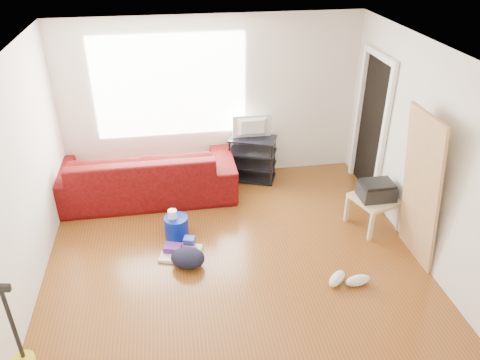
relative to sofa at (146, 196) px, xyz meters
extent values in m
cube|color=brown|center=(1.08, -1.95, 0.00)|extent=(4.50, 5.00, 0.01)
cube|color=white|center=(1.08, -1.95, 2.50)|extent=(4.50, 5.00, 0.01)
cube|color=silver|center=(1.08, 0.55, 1.25)|extent=(4.50, 0.01, 2.50)
cube|color=silver|center=(-1.17, -1.95, 1.25)|extent=(0.01, 5.00, 2.50)
cube|color=silver|center=(3.33, -1.95, 1.25)|extent=(0.01, 5.00, 2.50)
cube|color=white|center=(0.48, 0.53, 1.50)|extent=(2.20, 0.01, 1.50)
cube|color=white|center=(3.29, -0.70, 1.00)|extent=(0.06, 0.08, 2.00)
cube|color=white|center=(3.29, 0.20, 1.00)|extent=(0.06, 0.08, 2.00)
cube|color=white|center=(3.29, -0.25, 2.04)|extent=(0.06, 0.98, 0.08)
cube|color=black|center=(3.33, -0.25, 1.00)|extent=(0.01, 0.86, 1.98)
imported|color=#390502|center=(0.00, 0.00, 0.00)|extent=(2.66, 1.04, 0.78)
cube|color=black|center=(1.66, 0.27, 0.03)|extent=(0.81, 0.64, 0.03)
cube|color=black|center=(1.66, 0.27, 0.25)|extent=(0.81, 0.64, 0.03)
cube|color=black|center=(1.66, 0.27, 0.48)|extent=(0.81, 0.64, 0.03)
cube|color=black|center=(1.66, 0.27, 0.70)|extent=(0.81, 0.64, 0.03)
cylinder|color=black|center=(1.30, 0.23, 0.36)|extent=(0.02, 0.02, 0.71)
cylinder|color=black|center=(1.43, 0.55, 0.36)|extent=(0.02, 0.02, 0.71)
cylinder|color=black|center=(1.90, -0.01, 0.36)|extent=(0.02, 0.02, 0.71)
cylinder|color=black|center=(2.03, 0.31, 0.36)|extent=(0.02, 0.02, 0.71)
imported|color=black|center=(1.66, 0.27, 0.88)|extent=(0.60, 0.08, 0.34)
cube|color=#CABE8E|center=(3.03, -1.25, 0.41)|extent=(0.67, 0.67, 0.05)
cube|color=#CABE8E|center=(2.88, -1.56, 0.19)|extent=(0.05, 0.05, 0.39)
cube|color=#CABE8E|center=(2.73, -1.09, 0.19)|extent=(0.05, 0.05, 0.39)
cube|color=#CABE8E|center=(3.34, -1.40, 0.19)|extent=(0.05, 0.05, 0.39)
cube|color=#CABE8E|center=(3.19, -0.94, 0.19)|extent=(0.05, 0.05, 0.39)
cube|color=black|center=(3.03, -1.25, 0.53)|extent=(0.45, 0.34, 0.19)
cube|color=black|center=(3.03, -1.25, 0.65)|extent=(0.40, 0.30, 0.04)
cylinder|color=#051B96|center=(0.41, -1.11, 0.00)|extent=(0.37, 0.37, 0.31)
cylinder|color=white|center=(0.37, -1.10, 0.21)|extent=(0.12, 0.12, 0.11)
cube|color=white|center=(0.44, -1.48, 0.02)|extent=(0.57, 0.51, 0.04)
cube|color=#A42134|center=(0.54, -1.55, 0.09)|extent=(0.20, 0.16, 0.10)
cube|color=#561F80|center=(0.35, -1.43, 0.08)|extent=(0.25, 0.21, 0.08)
cube|color=#2D40BF|center=(0.56, -1.38, 0.11)|extent=(0.16, 0.15, 0.13)
ellipsoid|color=black|center=(0.52, -1.70, 0.00)|extent=(0.50, 0.46, 0.23)
ellipsoid|color=silver|center=(2.18, -2.28, 0.06)|extent=(0.31, 0.30, 0.12)
ellipsoid|color=silver|center=(2.41, -2.34, 0.06)|extent=(0.32, 0.18, 0.12)
cylinder|color=black|center=(-0.92, -3.24, 0.87)|extent=(0.03, 0.03, 0.72)
cube|color=black|center=(-0.92, -3.24, 1.26)|extent=(0.16, 0.06, 0.06)
cube|color=#B27747|center=(3.21, -1.93, 0.00)|extent=(0.23, 0.76, 1.88)
camera|label=1|loc=(0.44, -6.12, 3.69)|focal=35.00mm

